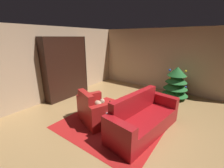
{
  "coord_description": "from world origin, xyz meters",
  "views": [
    {
      "loc": [
        1.91,
        -3.02,
        2.17
      ],
      "look_at": [
        -0.39,
        0.15,
        0.93
      ],
      "focal_mm": 23.85,
      "sensor_mm": 36.0,
      "label": 1
    }
  ],
  "objects_px": {
    "bookshelf_unit": "(69,68)",
    "armchair_red": "(95,111)",
    "bottle_on_table": "(110,106)",
    "decorated_tree": "(176,83)",
    "couch_red": "(143,119)",
    "book_stack_on_table": "(116,106)",
    "coffee_table": "(116,109)"
  },
  "relations": [
    {
      "from": "bookshelf_unit",
      "to": "armchair_red",
      "type": "height_order",
      "value": "bookshelf_unit"
    },
    {
      "from": "bottle_on_table",
      "to": "decorated_tree",
      "type": "bearing_deg",
      "value": 74.21
    },
    {
      "from": "couch_red",
      "to": "book_stack_on_table",
      "type": "bearing_deg",
      "value": -170.41
    },
    {
      "from": "armchair_red",
      "to": "decorated_tree",
      "type": "distance_m",
      "value": 3.19
    },
    {
      "from": "bottle_on_table",
      "to": "armchair_red",
      "type": "bearing_deg",
      "value": -177.16
    },
    {
      "from": "bottle_on_table",
      "to": "couch_red",
      "type": "bearing_deg",
      "value": 25.1
    },
    {
      "from": "bookshelf_unit",
      "to": "coffee_table",
      "type": "height_order",
      "value": "bookshelf_unit"
    },
    {
      "from": "coffee_table",
      "to": "bottle_on_table",
      "type": "bearing_deg",
      "value": -100.03
    },
    {
      "from": "bookshelf_unit",
      "to": "couch_red",
      "type": "distance_m",
      "value": 3.36
    },
    {
      "from": "armchair_red",
      "to": "coffee_table",
      "type": "relative_size",
      "value": 1.56
    },
    {
      "from": "couch_red",
      "to": "decorated_tree",
      "type": "height_order",
      "value": "decorated_tree"
    },
    {
      "from": "armchair_red",
      "to": "couch_red",
      "type": "distance_m",
      "value": 1.24
    },
    {
      "from": "book_stack_on_table",
      "to": "armchair_red",
      "type": "bearing_deg",
      "value": -154.42
    },
    {
      "from": "couch_red",
      "to": "book_stack_on_table",
      "type": "xyz_separation_m",
      "value": [
        -0.68,
        -0.11,
        0.19
      ]
    },
    {
      "from": "decorated_tree",
      "to": "bottle_on_table",
      "type": "bearing_deg",
      "value": -105.79
    },
    {
      "from": "armchair_red",
      "to": "bottle_on_table",
      "type": "relative_size",
      "value": 4.62
    },
    {
      "from": "couch_red",
      "to": "bottle_on_table",
      "type": "height_order",
      "value": "couch_red"
    },
    {
      "from": "bottle_on_table",
      "to": "decorated_tree",
      "type": "xyz_separation_m",
      "value": [
        0.82,
        2.88,
        0.03
      ]
    },
    {
      "from": "book_stack_on_table",
      "to": "bottle_on_table",
      "type": "distance_m",
      "value": 0.24
    },
    {
      "from": "armchair_red",
      "to": "couch_red",
      "type": "xyz_separation_m",
      "value": [
        1.19,
        0.36,
        -0.0
      ]
    },
    {
      "from": "couch_red",
      "to": "decorated_tree",
      "type": "xyz_separation_m",
      "value": [
        0.1,
        2.55,
        0.29
      ]
    },
    {
      "from": "coffee_table",
      "to": "bottle_on_table",
      "type": "distance_m",
      "value": 0.25
    },
    {
      "from": "book_stack_on_table",
      "to": "decorated_tree",
      "type": "distance_m",
      "value": 2.77
    },
    {
      "from": "armchair_red",
      "to": "decorated_tree",
      "type": "height_order",
      "value": "decorated_tree"
    },
    {
      "from": "bookshelf_unit",
      "to": "book_stack_on_table",
      "type": "xyz_separation_m",
      "value": [
        2.56,
        -0.6,
        -0.57
      ]
    },
    {
      "from": "coffee_table",
      "to": "bookshelf_unit",
      "type": "bearing_deg",
      "value": 166.53
    },
    {
      "from": "armchair_red",
      "to": "couch_red",
      "type": "relative_size",
      "value": 0.56
    },
    {
      "from": "couch_red",
      "to": "coffee_table",
      "type": "distance_m",
      "value": 0.7
    },
    {
      "from": "book_stack_on_table",
      "to": "decorated_tree",
      "type": "bearing_deg",
      "value": 73.75
    },
    {
      "from": "decorated_tree",
      "to": "couch_red",
      "type": "bearing_deg",
      "value": -92.18
    },
    {
      "from": "armchair_red",
      "to": "bottle_on_table",
      "type": "height_order",
      "value": "armchair_red"
    },
    {
      "from": "coffee_table",
      "to": "decorated_tree",
      "type": "xyz_separation_m",
      "value": [
        0.78,
        2.68,
        0.17
      ]
    }
  ]
}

